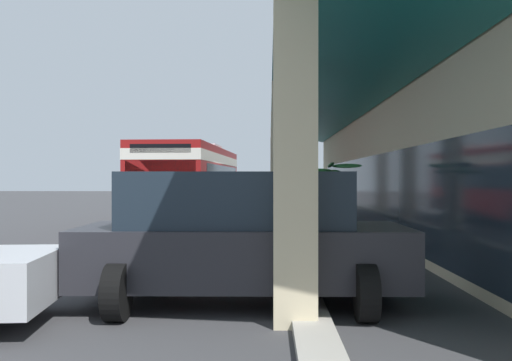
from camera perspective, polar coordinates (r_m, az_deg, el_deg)
The scene contains 5 objects.
ground at distance 21.76m, azimuth 14.87°, elevation -4.74°, with size 120.00×120.00×0.00m, color #38383A.
curb_strip at distance 18.79m, azimuth 3.03°, elevation -5.34°, with size 34.95×0.50×0.12m, color #9E998E.
transit_bus at distance 22.87m, azimuth -6.59°, elevation 0.15°, with size 11.31×3.13×3.34m.
parked_suv_charcoal at distance 8.21m, azimuth -1.53°, elevation -5.80°, with size 2.75×4.82×1.97m.
potted_palm at distance 14.75m, azimuth 7.83°, elevation -4.81°, with size 1.82×1.55×2.32m.
Camera 1 is at (21.08, 2.96, 1.88)m, focal length 38.62 mm.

